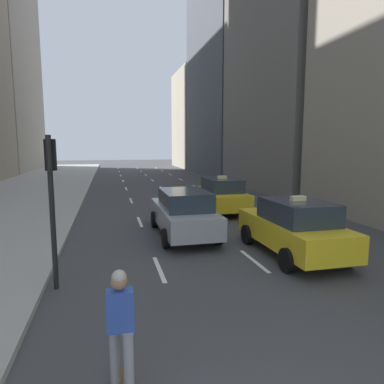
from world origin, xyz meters
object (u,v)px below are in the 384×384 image
at_px(skateboarder, 121,326).
at_px(sedan_silver_behind, 184,213).
at_px(traffic_light_pole, 52,187).
at_px(taxi_lead, 221,195).
at_px(taxi_second, 293,227).

bearing_deg(skateboarder, sedan_silver_behind, 71.83).
height_order(sedan_silver_behind, skateboarder, skateboarder).
xyz_separation_m(skateboarder, traffic_light_pole, (-1.38, 3.93, 1.45)).
xyz_separation_m(taxi_lead, traffic_light_pole, (-6.75, -7.94, 1.53)).
bearing_deg(taxi_lead, sedan_silver_behind, -124.63).
height_order(taxi_lead, taxi_second, same).
bearing_deg(skateboarder, traffic_light_pole, 109.37).
relative_size(taxi_lead, skateboarder, 2.52).
relative_size(taxi_lead, traffic_light_pole, 1.22).
distance_m(taxi_lead, taxi_second, 7.06).
relative_size(sedan_silver_behind, traffic_light_pole, 1.33).
bearing_deg(sedan_silver_behind, traffic_light_pole, -135.45).
distance_m(taxi_lead, traffic_light_pole, 10.54).
bearing_deg(taxi_second, sedan_silver_behind, 132.95).
bearing_deg(taxi_second, taxi_lead, 90.00).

